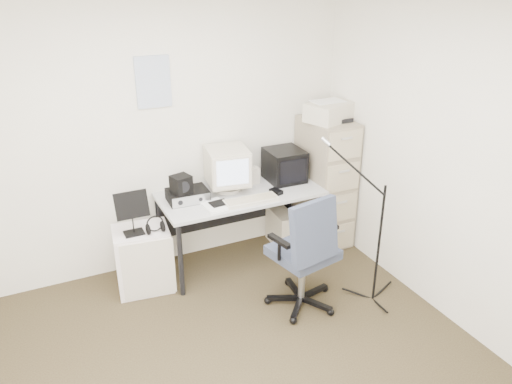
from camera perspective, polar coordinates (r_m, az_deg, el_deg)
name	(u,v)px	position (r m, az deg, el deg)	size (l,w,h in m)	color
floor	(244,380)	(3.73, -1.39, -20.67)	(3.60, 3.60, 0.01)	#2E2417
wall_back	(160,138)	(4.57, -10.95, 6.13)	(3.60, 0.02, 2.50)	beige
wall_right	(463,172)	(4.00, 22.62, 2.10)	(0.02, 3.60, 2.50)	beige
wall_calendar	(153,82)	(4.43, -11.67, 12.21)	(0.30, 0.02, 0.44)	white
filing_cabinet	(325,182)	(5.12, 7.85, 1.12)	(0.40, 0.60, 1.30)	gray
printer	(330,112)	(4.87, 8.46, 9.08)	(0.45, 0.31, 0.17)	silver
desk	(241,227)	(4.80, -1.73, -4.04)	(1.50, 0.70, 0.73)	#A4A4A4
crt_monitor	(227,170)	(4.62, -3.30, 2.58)	(0.37, 0.39, 0.41)	silver
crt_tv	(284,165)	(4.87, 3.27, 3.10)	(0.34, 0.36, 0.31)	black
desk_speaker	(254,175)	(4.81, -0.21, 1.93)	(0.09, 0.09, 0.16)	beige
keyboard	(251,200)	(4.44, -0.56, -0.96)	(0.49, 0.17, 0.03)	silver
mouse	(276,192)	(4.61, 2.31, 0.05)	(0.07, 0.12, 0.04)	black
radio_receiver	(188,195)	(4.50, -7.83, -0.36)	(0.36, 0.25, 0.10)	black
radio_speaker	(181,184)	(4.40, -8.56, 0.89)	(0.16, 0.15, 0.16)	black
papers	(215,205)	(4.38, -4.72, -1.53)	(0.19, 0.27, 0.02)	white
pc_tower	(281,228)	(5.17, 2.89, -4.11)	(0.18, 0.40, 0.37)	silver
office_chair	(303,250)	(4.12, 5.40, -6.63)	(0.61, 0.61, 1.05)	#3F485B
side_cart	(143,259)	(4.55, -12.77, -7.46)	(0.47, 0.38, 0.58)	silver
music_stand	(132,212)	(4.26, -14.01, -2.28)	(0.27, 0.15, 0.40)	black
headphones	(155,227)	(4.31, -11.44, -3.93)	(0.17, 0.17, 0.03)	black
mic_stand	(381,227)	(4.21, 14.08, -3.92)	(0.02, 0.02, 1.40)	black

